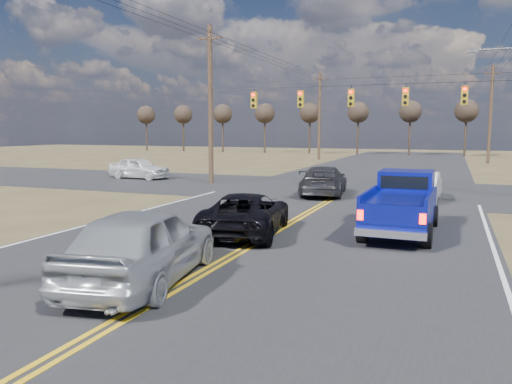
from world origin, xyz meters
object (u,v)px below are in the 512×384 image
(dgrey_car_queue, at_px, (324,181))
(cross_car_west, at_px, (139,168))
(silver_suv, at_px, (144,244))
(white_car_queue, at_px, (423,186))
(pickup_truck, at_px, (402,204))
(black_suv, at_px, (246,214))

(dgrey_car_queue, relative_size, cross_car_west, 1.19)
(dgrey_car_queue, bearing_deg, silver_suv, 82.03)
(white_car_queue, height_order, cross_car_west, cross_car_west)
(pickup_truck, xyz_separation_m, black_suv, (-4.84, -2.05, -0.29))
(pickup_truck, height_order, white_car_queue, pickup_truck)
(dgrey_car_queue, bearing_deg, cross_car_west, -22.51)
(black_suv, distance_m, cross_car_west, 20.52)
(pickup_truck, relative_size, white_car_queue, 1.25)
(pickup_truck, bearing_deg, silver_suv, -121.43)
(pickup_truck, relative_size, cross_car_west, 1.21)
(pickup_truck, bearing_deg, cross_car_west, 147.68)
(black_suv, xyz_separation_m, cross_car_west, (-14.37, 14.65, 0.07))
(white_car_queue, xyz_separation_m, dgrey_car_queue, (-5.05, 0.12, 0.05))
(silver_suv, xyz_separation_m, dgrey_car_queue, (0.13, 16.60, -0.12))
(silver_suv, relative_size, cross_car_west, 1.17)
(pickup_truck, bearing_deg, white_car_queue, 89.53)
(silver_suv, height_order, cross_car_west, silver_suv)
(silver_suv, height_order, dgrey_car_queue, silver_suv)
(pickup_truck, xyz_separation_m, cross_car_west, (-19.22, 12.60, -0.22))
(dgrey_car_queue, bearing_deg, pickup_truck, 111.45)
(silver_suv, xyz_separation_m, white_car_queue, (5.18, 16.48, -0.18))
(cross_car_west, bearing_deg, black_suv, -131.44)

